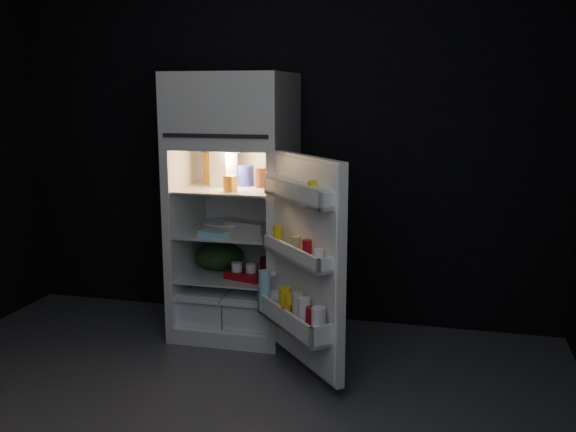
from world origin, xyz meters
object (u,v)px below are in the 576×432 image
(milk_jug, at_px, (223,169))
(egg_carton, at_px, (247,227))
(fridge_door, at_px, (303,266))
(yogurt_tray, at_px, (245,275))
(refrigerator, at_px, (235,196))

(milk_jug, xyz_separation_m, egg_carton, (0.18, -0.05, -0.38))
(fridge_door, bearing_deg, milk_jug, 137.45)
(milk_jug, xyz_separation_m, yogurt_tray, (0.19, -0.15, -0.69))
(fridge_door, xyz_separation_m, milk_jug, (-0.70, 0.64, 0.46))
(egg_carton, bearing_deg, fridge_door, -33.08)
(fridge_door, xyz_separation_m, egg_carton, (-0.52, 0.59, 0.08))
(refrigerator, bearing_deg, yogurt_tray, -54.96)
(milk_jug, relative_size, egg_carton, 0.83)
(refrigerator, height_order, yogurt_tray, refrigerator)
(fridge_door, bearing_deg, egg_carton, 131.41)
(yogurt_tray, bearing_deg, fridge_door, -28.58)
(refrigerator, relative_size, milk_jug, 7.42)
(refrigerator, xyz_separation_m, fridge_door, (0.62, -0.67, -0.27))
(refrigerator, distance_m, fridge_door, 0.95)
(fridge_door, height_order, egg_carton, fridge_door)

